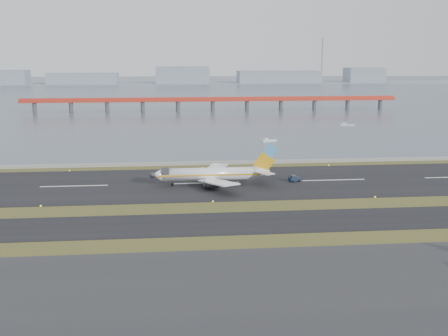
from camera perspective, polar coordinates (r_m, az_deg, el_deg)
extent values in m
plane|color=#354518|center=(143.58, -0.89, -4.26)|extent=(1000.00, 1000.00, 0.00)
cube|color=#2C2C2E|center=(92.18, 2.17, -13.54)|extent=(1000.00, 50.00, 0.10)
cube|color=black|center=(132.11, -0.43, -5.66)|extent=(1000.00, 18.00, 0.10)
cube|color=black|center=(172.54, -1.76, -1.54)|extent=(1000.00, 45.00, 0.10)
cube|color=gray|center=(201.72, -2.37, 0.50)|extent=(1000.00, 2.50, 1.00)
cube|color=#435260|center=(599.03, -4.75, 7.77)|extent=(1400.00, 800.00, 1.30)
cube|color=red|center=(390.22, -1.16, 6.90)|extent=(260.00, 5.00, 1.60)
cube|color=red|center=(390.11, -1.16, 7.12)|extent=(260.00, 0.40, 1.40)
cylinder|color=#4C4C51|center=(394.55, -15.27, 5.90)|extent=(2.80, 2.80, 7.00)
cylinder|color=#4C4C51|center=(390.62, -1.16, 6.25)|extent=(2.80, 2.80, 7.00)
cylinder|color=#4C4C51|center=(409.78, 12.42, 6.23)|extent=(2.80, 2.80, 7.00)
cube|color=#8792A0|center=(758.73, -5.01, 8.56)|extent=(1400.00, 80.00, 1.00)
cube|color=#8792A0|center=(786.27, -21.45, 8.57)|extent=(60.00, 35.00, 18.00)
cube|color=#8792A0|center=(765.98, -14.14, 8.81)|extent=(90.00, 35.00, 14.00)
cube|color=#8792A0|center=(758.47, -4.26, 9.40)|extent=(70.00, 35.00, 22.00)
cube|color=#8792A0|center=(773.33, 5.54, 9.20)|extent=(110.00, 35.00, 16.00)
cube|color=#8792A0|center=(805.47, 14.05, 9.14)|extent=(50.00, 35.00, 20.00)
cylinder|color=#8792A0|center=(786.76, 9.94, 10.72)|extent=(1.80, 1.80, 60.00)
cylinder|color=white|center=(169.25, -1.58, -0.60)|extent=(28.00, 3.80, 3.80)
cone|color=white|center=(168.84, -6.87, -0.71)|extent=(3.20, 3.80, 3.80)
cone|color=white|center=(171.13, 3.83, -0.39)|extent=(5.00, 3.80, 3.80)
cube|color=gold|center=(167.38, -1.53, -0.74)|extent=(31.00, 0.06, 0.45)
cube|color=gold|center=(171.13, -1.63, -0.47)|extent=(31.00, 0.06, 0.45)
cube|color=white|center=(161.32, -0.58, -1.46)|extent=(11.31, 15.89, 1.66)
cube|color=white|center=(177.86, -1.08, -0.24)|extent=(11.31, 15.89, 1.66)
cylinder|color=#323237|center=(163.87, -1.25, -1.69)|extent=(4.20, 2.10, 2.10)
cylinder|color=#323237|center=(175.54, -1.57, -0.80)|extent=(4.20, 2.10, 2.10)
cube|color=gold|center=(170.69, 4.11, 0.57)|extent=(6.80, 0.35, 6.85)
cube|color=#499ECF|center=(170.36, 4.76, 1.80)|extent=(4.85, 0.37, 4.90)
cube|color=white|center=(167.41, 4.15, -0.49)|extent=(5.64, 6.80, 0.22)
cube|color=white|center=(174.74, 3.72, 0.03)|extent=(5.64, 6.80, 0.22)
cylinder|color=black|center=(169.49, -5.29, -1.69)|extent=(0.80, 0.28, 0.80)
cylinder|color=black|center=(167.30, -0.99, -1.78)|extent=(1.00, 0.38, 1.00)
cylinder|color=black|center=(172.73, -1.15, -1.36)|extent=(1.00, 0.38, 1.00)
cube|color=#15243B|center=(175.65, 7.15, -1.10)|extent=(3.76, 2.87, 1.25)
cube|color=#323237|center=(175.26, 7.04, -0.85)|extent=(1.89, 1.95, 0.73)
cylinder|color=black|center=(174.50, 6.97, -1.37)|extent=(0.79, 0.54, 0.73)
cylinder|color=black|center=(175.86, 6.69, -1.26)|extent=(0.79, 0.54, 0.73)
cylinder|color=black|center=(175.71, 7.60, -1.30)|extent=(0.79, 0.54, 0.73)
cylinder|color=black|center=(177.06, 7.31, -1.19)|extent=(0.79, 0.54, 0.73)
cube|color=silver|center=(254.50, 4.60, 2.77)|extent=(7.46, 4.24, 0.92)
cube|color=silver|center=(253.68, 4.29, 2.93)|extent=(2.42, 2.16, 0.92)
cube|color=silver|center=(316.37, 12.44, 4.26)|extent=(8.20, 5.17, 1.01)
cube|color=silver|center=(316.36, 12.14, 4.44)|extent=(2.74, 2.49, 1.01)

